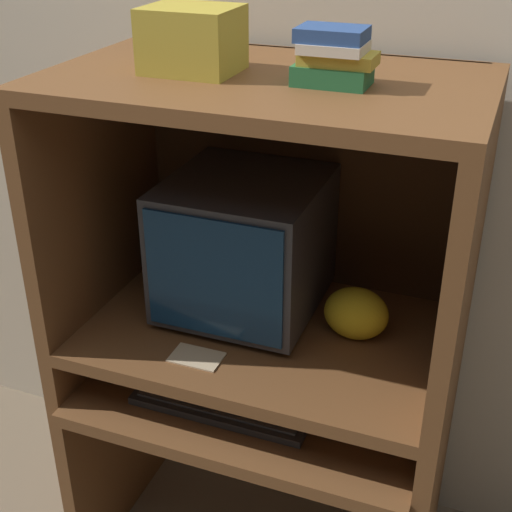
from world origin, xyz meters
name	(u,v)px	position (x,y,z in m)	size (l,w,h in m)	color
wall_back	(314,98)	(0.00, 0.67, 1.30)	(6.00, 0.06, 2.60)	beige
desk_base	(259,452)	(0.00, 0.27, 0.40)	(0.98, 0.64, 0.63)	brown
desk_monitor_shelf	(265,338)	(0.00, 0.31, 0.75)	(0.98, 0.61, 0.16)	brown
hutch_upper	(271,167)	(0.00, 0.34, 1.22)	(0.98, 0.61, 0.65)	brown
crt_monitor	(245,244)	(-0.09, 0.38, 0.98)	(0.39, 0.41, 0.37)	#333338
keyboard	(223,403)	(-0.06, 0.15, 0.64)	(0.46, 0.15, 0.03)	#2D2D30
mouse	(329,430)	(0.22, 0.15, 0.64)	(0.06, 0.04, 0.03)	#28282B
snack_bag	(356,313)	(0.23, 0.35, 0.86)	(0.16, 0.12, 0.13)	gold
book_stack	(334,57)	(0.16, 0.27, 1.50)	(0.17, 0.11, 0.12)	#236638
paper_card	(197,357)	(-0.11, 0.12, 0.79)	(0.13, 0.08, 0.00)	#CCB28C
storage_box	(192,39)	(-0.16, 0.28, 1.51)	(0.20, 0.17, 0.14)	gold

